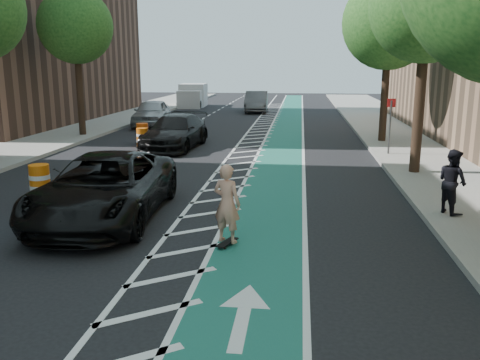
# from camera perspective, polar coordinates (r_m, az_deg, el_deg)

# --- Properties ---
(ground) EXTENTS (120.00, 120.00, 0.00)m
(ground) POSITION_cam_1_polar(r_m,az_deg,el_deg) (11.40, -13.38, -7.45)
(ground) COLOR black
(ground) RESTS_ON ground
(bike_lane) EXTENTS (2.00, 90.00, 0.01)m
(bike_lane) POSITION_cam_1_polar(r_m,az_deg,el_deg) (20.40, 4.34, 1.89)
(bike_lane) COLOR #1A5C52
(bike_lane) RESTS_ON ground
(buffer_strip) EXTENTS (1.40, 90.00, 0.01)m
(buffer_strip) POSITION_cam_1_polar(r_m,az_deg,el_deg) (20.51, 0.14, 1.98)
(buffer_strip) COLOR silver
(buffer_strip) RESTS_ON ground
(sidewalk_right) EXTENTS (5.00, 90.00, 0.15)m
(sidewalk_right) POSITION_cam_1_polar(r_m,az_deg,el_deg) (21.15, 22.23, 1.54)
(sidewalk_right) COLOR gray
(sidewalk_right) RESTS_ON ground
(curb_right) EXTENTS (0.12, 90.00, 0.16)m
(curb_right) POSITION_cam_1_polar(r_m,az_deg,el_deg) (20.62, 15.66, 1.77)
(curb_right) COLOR gray
(curb_right) RESTS_ON ground
(curb_left) EXTENTS (0.12, 90.00, 0.16)m
(curb_left) POSITION_cam_1_polar(r_m,az_deg,el_deg) (23.09, -21.46, 2.50)
(curb_left) COLOR gray
(curb_left) RESTS_ON ground
(tree_r_c) EXTENTS (4.20, 4.20, 7.90)m
(tree_r_c) POSITION_cam_1_polar(r_m,az_deg,el_deg) (18.56, 20.46, 17.95)
(tree_r_c) COLOR #382619
(tree_r_c) RESTS_ON ground
(tree_r_d) EXTENTS (4.20, 4.20, 7.90)m
(tree_r_d) POSITION_cam_1_polar(r_m,az_deg,el_deg) (26.39, 16.33, 16.50)
(tree_r_d) COLOR #382619
(tree_r_d) RESTS_ON ground
(tree_l_d) EXTENTS (4.20, 4.20, 7.90)m
(tree_l_d) POSITION_cam_1_polar(r_m,az_deg,el_deg) (28.59, -18.19, 16.07)
(tree_l_d) COLOR #382619
(tree_l_d) RESTS_ON ground
(sign_post) EXTENTS (0.35, 0.08, 2.47)m
(sign_post) POSITION_cam_1_polar(r_m,az_deg,el_deg) (22.47, 16.49, 5.89)
(sign_post) COLOR #4C4C4C
(sign_post) RESTS_ON ground
(skateboard) EXTENTS (0.44, 0.72, 0.09)m
(skateboard) POSITION_cam_1_polar(r_m,az_deg,el_deg) (11.21, -1.45, -7.02)
(skateboard) COLOR black
(skateboard) RESTS_ON ground
(skateboarder) EXTENTS (0.74, 0.62, 1.73)m
(skateboarder) POSITION_cam_1_polar(r_m,az_deg,el_deg) (10.94, -1.48, -2.66)
(skateboarder) COLOR tan
(skateboarder) RESTS_ON skateboard
(suv_near) EXTENTS (3.02, 6.05, 1.65)m
(suv_near) POSITION_cam_1_polar(r_m,az_deg,el_deg) (13.37, -14.92, -0.82)
(suv_near) COLOR black
(suv_near) RESTS_ON ground
(suv_far) EXTENTS (2.52, 5.50, 1.56)m
(suv_far) POSITION_cam_1_polar(r_m,az_deg,el_deg) (24.14, -7.28, 5.40)
(suv_far) COLOR black
(suv_far) RESTS_ON ground
(car_silver) EXTENTS (2.49, 5.13, 1.69)m
(car_silver) POSITION_cam_1_polar(r_m,az_deg,el_deg) (33.13, -9.87, 7.45)
(car_silver) COLOR #AAABAF
(car_silver) RESTS_ON ground
(car_grey) EXTENTS (2.02, 5.20, 1.69)m
(car_grey) POSITION_cam_1_polar(r_m,az_deg,el_deg) (42.39, 1.87, 8.79)
(car_grey) COLOR #595A5E
(car_grey) RESTS_ON ground
(pedestrian) EXTENTS (0.91, 1.00, 1.66)m
(pedestrian) POSITION_cam_1_polar(r_m,az_deg,el_deg) (13.97, 22.73, -0.16)
(pedestrian) COLOR black
(pedestrian) RESTS_ON sidewalk_right
(box_truck) EXTENTS (2.51, 5.11, 2.08)m
(box_truck) POSITION_cam_1_polar(r_m,az_deg,el_deg) (47.77, -5.35, 9.34)
(box_truck) COLOR silver
(box_truck) RESTS_ON ground
(barrel_a) EXTENTS (0.74, 0.74, 1.01)m
(barrel_a) POSITION_cam_1_polar(r_m,az_deg,el_deg) (16.11, -21.54, -0.26)
(barrel_a) COLOR orange
(barrel_a) RESTS_ON ground
(barrel_b) EXTENTS (0.68, 0.68, 0.93)m
(barrel_b) POSITION_cam_1_polar(r_m,az_deg,el_deg) (24.61, -10.89, 4.62)
(barrel_b) COLOR orange
(barrel_b) RESTS_ON ground
(barrel_c) EXTENTS (0.73, 0.73, 1.00)m
(barrel_c) POSITION_cam_1_polar(r_m,az_deg,el_deg) (25.95, -10.88, 5.11)
(barrel_c) COLOR #ED4E0C
(barrel_c) RESTS_ON ground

